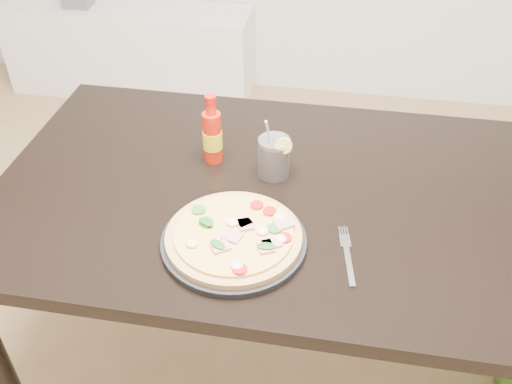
% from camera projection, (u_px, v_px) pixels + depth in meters
% --- Properties ---
extents(dining_table, '(1.40, 0.90, 0.75)m').
position_uv_depth(dining_table, '(264.00, 212.00, 1.53)').
color(dining_table, black).
rests_on(dining_table, ground).
extents(plate, '(0.33, 0.33, 0.02)m').
position_uv_depth(plate, '(234.00, 241.00, 1.31)').
color(plate, black).
rests_on(plate, dining_table).
extents(pizza, '(0.31, 0.31, 0.03)m').
position_uv_depth(pizza, '(235.00, 235.00, 1.29)').
color(pizza, tan).
rests_on(pizza, plate).
extents(hot_sauce_bottle, '(0.07, 0.07, 0.20)m').
position_uv_depth(hot_sauce_bottle, '(212.00, 136.00, 1.52)').
color(hot_sauce_bottle, red).
rests_on(hot_sauce_bottle, dining_table).
extents(cola_cup, '(0.09, 0.08, 0.17)m').
position_uv_depth(cola_cup, '(274.00, 158.00, 1.49)').
color(cola_cup, black).
rests_on(cola_cup, dining_table).
extents(fork, '(0.05, 0.19, 0.00)m').
position_uv_depth(fork, '(347.00, 253.00, 1.28)').
color(fork, silver).
rests_on(fork, dining_table).
extents(media_console, '(1.40, 0.34, 0.50)m').
position_uv_depth(media_console, '(130.00, 50.00, 3.28)').
color(media_console, white).
rests_on(media_console, ground).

